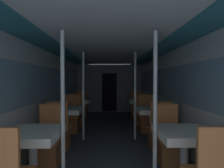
# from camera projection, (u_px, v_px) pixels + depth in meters

# --- Properties ---
(wall_left) EXTENTS (0.05, 8.58, 2.07)m
(wall_left) POSITION_uv_depth(u_px,v_px,m) (50.00, 94.00, 4.20)
(wall_left) COLOR silver
(wall_left) RESTS_ON ground_plane
(wall_right) EXTENTS (0.05, 8.58, 2.07)m
(wall_right) POSITION_uv_depth(u_px,v_px,m) (168.00, 93.00, 4.24)
(wall_right) COLOR silver
(wall_right) RESTS_ON ground_plane
(ceiling_panel) EXTENTS (2.88, 8.58, 0.07)m
(ceiling_panel) POSITION_uv_depth(u_px,v_px,m) (109.00, 51.00, 4.20)
(ceiling_panel) COLOR silver
(ceiling_panel) RESTS_ON wall_left
(bulkhead_far) EXTENTS (2.83, 0.09, 2.07)m
(bulkhead_far) POSITION_uv_depth(u_px,v_px,m) (109.00, 88.00, 7.64)
(bulkhead_far) COLOR slate
(bulkhead_far) RESTS_ON ground_plane
(dining_table_left_0) EXTENTS (0.70, 0.70, 0.75)m
(dining_table_left_0) POSITION_uv_depth(u_px,v_px,m) (33.00, 138.00, 2.32)
(dining_table_left_0) COLOR #4C4C51
(dining_table_left_0) RESTS_ON ground_plane
(chair_left_far_0) EXTENTS (0.41, 0.41, 0.99)m
(chair_left_far_0) POSITION_uv_depth(u_px,v_px,m) (49.00, 147.00, 2.91)
(chair_left_far_0) COLOR #9C5B31
(chair_left_far_0) RESTS_ON ground_plane
(support_pole_left_0) EXTENTS (0.05, 0.05, 2.07)m
(support_pole_left_0) POSITION_uv_depth(u_px,v_px,m) (63.00, 109.00, 2.31)
(support_pole_left_0) COLOR silver
(support_pole_left_0) RESTS_ON ground_plane
(dining_table_left_1) EXTENTS (0.70, 0.70, 0.75)m
(dining_table_left_1) POSITION_uv_depth(u_px,v_px,m) (67.00, 112.00, 4.13)
(dining_table_left_1) COLOR #4C4C51
(dining_table_left_1) RESTS_ON ground_plane
(chair_left_near_1) EXTENTS (0.41, 0.41, 0.99)m
(chair_left_near_1) POSITION_uv_depth(u_px,v_px,m) (60.00, 135.00, 3.54)
(chair_left_near_1) COLOR #9C5B31
(chair_left_near_1) RESTS_ON ground_plane
(chair_left_far_1) EXTENTS (0.41, 0.41, 0.99)m
(chair_left_far_1) POSITION_uv_depth(u_px,v_px,m) (72.00, 121.00, 4.72)
(chair_left_far_1) COLOR #9C5B31
(chair_left_far_1) RESTS_ON ground_plane
(support_pole_left_1) EXTENTS (0.05, 0.05, 2.07)m
(support_pole_left_1) POSITION_uv_depth(u_px,v_px,m) (83.00, 96.00, 4.12)
(support_pole_left_1) COLOR silver
(support_pole_left_1) RESTS_ON ground_plane
(dining_table_left_2) EXTENTS (0.70, 0.70, 0.75)m
(dining_table_left_2) POSITION_uv_depth(u_px,v_px,m) (80.00, 102.00, 5.94)
(dining_table_left_2) COLOR #4C4C51
(dining_table_left_2) RESTS_ON ground_plane
(chair_left_near_2) EXTENTS (0.41, 0.41, 0.99)m
(chair_left_near_2) POSITION_uv_depth(u_px,v_px,m) (76.00, 116.00, 5.36)
(chair_left_near_2) COLOR #9C5B31
(chair_left_near_2) RESTS_ON ground_plane
(chair_left_far_2) EXTENTS (0.41, 0.41, 0.99)m
(chair_left_far_2) POSITION_uv_depth(u_px,v_px,m) (82.00, 109.00, 6.54)
(chair_left_far_2) COLOR #9C5B31
(chair_left_far_2) RESTS_ON ground_plane
(dining_table_right_0) EXTENTS (0.70, 0.70, 0.75)m
(dining_table_right_0) POSITION_uv_depth(u_px,v_px,m) (184.00, 137.00, 2.34)
(dining_table_right_0) COLOR #4C4C51
(dining_table_right_0) RESTS_ON ground_plane
(chair_right_far_0) EXTENTS (0.41, 0.41, 0.99)m
(chair_right_far_0) POSITION_uv_depth(u_px,v_px,m) (169.00, 146.00, 2.94)
(chair_right_far_0) COLOR #9C5B31
(chair_right_far_0) RESTS_ON ground_plane
(support_pole_right_0) EXTENTS (0.05, 0.05, 2.07)m
(support_pole_right_0) POSITION_uv_depth(u_px,v_px,m) (155.00, 109.00, 2.33)
(support_pole_right_0) COLOR silver
(support_pole_right_0) RESTS_ON ground_plane
(dining_table_right_1) EXTENTS (0.70, 0.70, 0.75)m
(dining_table_right_1) POSITION_uv_depth(u_px,v_px,m) (152.00, 112.00, 4.16)
(dining_table_right_1) COLOR #4C4C51
(dining_table_right_1) RESTS_ON ground_plane
(chair_right_near_1) EXTENTS (0.41, 0.41, 0.99)m
(chair_right_near_1) POSITION_uv_depth(u_px,v_px,m) (159.00, 134.00, 3.57)
(chair_right_near_1) COLOR #9C5B31
(chair_right_near_1) RESTS_ON ground_plane
(chair_right_far_1) EXTENTS (0.41, 0.41, 0.99)m
(chair_right_far_1) POSITION_uv_depth(u_px,v_px,m) (146.00, 121.00, 4.75)
(chair_right_far_1) COLOR #9C5B31
(chair_right_far_1) RESTS_ON ground_plane
(support_pole_right_1) EXTENTS (0.05, 0.05, 2.07)m
(support_pole_right_1) POSITION_uv_depth(u_px,v_px,m) (135.00, 96.00, 4.14)
(support_pole_right_1) COLOR silver
(support_pole_right_1) RESTS_ON ground_plane
(dining_table_right_2) EXTENTS (0.70, 0.70, 0.75)m
(dining_table_right_2) POSITION_uv_depth(u_px,v_px,m) (139.00, 102.00, 5.97)
(dining_table_right_2) COLOR #4C4C51
(dining_table_right_2) RESTS_ON ground_plane
(chair_right_near_2) EXTENTS (0.41, 0.41, 0.99)m
(chair_right_near_2) POSITION_uv_depth(u_px,v_px,m) (142.00, 116.00, 5.38)
(chair_right_near_2) COLOR #9C5B31
(chair_right_near_2) RESTS_ON ground_plane
(chair_right_far_2) EXTENTS (0.41, 0.41, 0.99)m
(chair_right_far_2) POSITION_uv_depth(u_px,v_px,m) (136.00, 109.00, 6.56)
(chair_right_far_2) COLOR #9C5B31
(chair_right_far_2) RESTS_ON ground_plane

